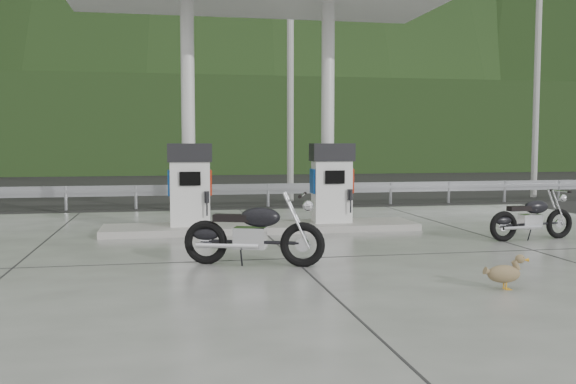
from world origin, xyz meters
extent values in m
plane|color=black|center=(0.00, 0.00, 0.00)|extent=(160.00, 160.00, 0.00)
cube|color=slate|center=(0.00, 0.00, 0.01)|extent=(18.00, 14.00, 0.02)
cube|color=#99978F|center=(0.00, 2.50, 0.10)|extent=(7.00, 1.40, 0.15)
cylinder|color=silver|center=(-1.60, 2.90, 2.67)|extent=(0.30, 0.30, 5.00)
cylinder|color=silver|center=(1.60, 2.90, 2.67)|extent=(0.30, 0.30, 5.00)
cube|color=black|center=(0.00, 11.50, 0.00)|extent=(60.00, 7.00, 0.01)
cylinder|color=#9C9C96|center=(2.00, 9.50, 4.00)|extent=(0.22, 0.22, 8.00)
cylinder|color=#9C9C96|center=(11.00, 9.50, 4.00)|extent=(0.22, 0.22, 8.00)
cube|color=black|center=(0.00, 30.00, 3.00)|extent=(80.00, 6.00, 6.00)
camera|label=1|loc=(-2.10, -11.60, 2.01)|focal=40.00mm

